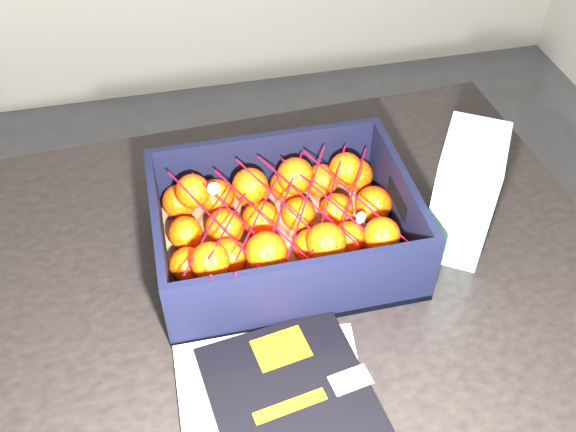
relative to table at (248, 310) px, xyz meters
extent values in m
cube|color=black|center=(0.00, 0.00, 0.08)|extent=(1.24, 0.86, 0.04)
cylinder|color=black|center=(0.55, 0.35, -0.30)|extent=(0.06, 0.06, 0.71)
cube|color=#B4B4B0|center=(0.01, -0.26, 0.10)|extent=(0.24, 0.30, 0.01)
cube|color=#B4B4B0|center=(-0.02, -0.26, 0.11)|extent=(0.21, 0.28, 0.01)
cube|color=black|center=(0.02, -0.26, 0.11)|extent=(0.24, 0.30, 0.01)
cube|color=#D75C0B|center=(0.02, -0.16, 0.12)|extent=(0.08, 0.07, 0.00)
cube|color=white|center=(0.10, -0.23, 0.12)|extent=(0.06, 0.04, 0.00)
cube|color=#D75C0B|center=(0.02, -0.25, 0.12)|extent=(0.10, 0.03, 0.00)
cube|color=brown|center=(0.07, 0.03, 0.10)|extent=(0.40, 0.30, 0.01)
cube|color=black|center=(0.07, 0.18, 0.16)|extent=(0.40, 0.01, 0.13)
cube|color=black|center=(0.07, -0.11, 0.16)|extent=(0.40, 0.01, 0.13)
cube|color=black|center=(-0.12, 0.03, 0.16)|extent=(0.01, 0.27, 0.13)
cube|color=black|center=(0.26, 0.03, 0.16)|extent=(0.01, 0.27, 0.13)
sphere|color=#FF3B05|center=(-0.09, -0.07, 0.14)|extent=(0.06, 0.06, 0.06)
sphere|color=#FF3B05|center=(-0.09, 0.00, 0.14)|extent=(0.06, 0.06, 0.06)
sphere|color=#FF3B05|center=(-0.08, 0.07, 0.14)|extent=(0.05, 0.05, 0.05)
sphere|color=#FF3B05|center=(-0.09, 0.14, 0.14)|extent=(0.06, 0.06, 0.06)
sphere|color=#FF3B05|center=(-0.02, -0.08, 0.14)|extent=(0.06, 0.06, 0.06)
sphere|color=#FF3B05|center=(-0.03, 0.00, 0.14)|extent=(0.06, 0.06, 0.06)
sphere|color=#FF3B05|center=(-0.02, 0.07, 0.14)|extent=(0.06, 0.06, 0.06)
sphere|color=#FF3B05|center=(-0.02, 0.14, 0.14)|extent=(0.06, 0.06, 0.06)
sphere|color=#FF3B05|center=(0.04, -0.07, 0.14)|extent=(0.06, 0.06, 0.06)
sphere|color=#FF3B05|center=(0.04, -0.01, 0.14)|extent=(0.06, 0.06, 0.06)
sphere|color=#FF3B05|center=(0.04, 0.07, 0.14)|extent=(0.06, 0.06, 0.06)
sphere|color=#FF3B05|center=(0.04, 0.14, 0.14)|extent=(0.06, 0.06, 0.06)
sphere|color=#FF3B05|center=(0.10, -0.07, 0.14)|extent=(0.06, 0.06, 0.06)
sphere|color=#FF3B05|center=(0.11, -0.01, 0.14)|extent=(0.06, 0.06, 0.06)
sphere|color=#FF3B05|center=(0.10, 0.07, 0.14)|extent=(0.06, 0.06, 0.06)
sphere|color=#FF3B05|center=(0.10, 0.14, 0.14)|extent=(0.06, 0.06, 0.06)
sphere|color=#FF3B05|center=(0.17, -0.07, 0.14)|extent=(0.06, 0.06, 0.06)
sphere|color=#FF3B05|center=(0.17, 0.00, 0.14)|extent=(0.06, 0.06, 0.06)
sphere|color=#FF3B05|center=(0.17, 0.07, 0.14)|extent=(0.06, 0.06, 0.06)
sphere|color=#FF3B05|center=(0.16, 0.14, 0.14)|extent=(0.06, 0.06, 0.06)
sphere|color=#FF3B05|center=(0.23, -0.07, 0.14)|extent=(0.06, 0.06, 0.06)
sphere|color=#FF3B05|center=(0.22, -0.01, 0.14)|extent=(0.06, 0.06, 0.06)
sphere|color=#FF3B05|center=(0.23, 0.06, 0.14)|extent=(0.06, 0.06, 0.06)
sphere|color=#FF3B05|center=(0.22, 0.14, 0.14)|extent=(0.06, 0.06, 0.06)
sphere|color=#FF3B05|center=(-0.06, -0.04, 0.19)|extent=(0.06, 0.06, 0.06)
sphere|color=#FF3B05|center=(-0.06, 0.11, 0.19)|extent=(0.06, 0.06, 0.06)
sphere|color=#FF3B05|center=(0.03, -0.04, 0.19)|extent=(0.06, 0.06, 0.06)
sphere|color=#FF3B05|center=(0.03, 0.11, 0.19)|extent=(0.06, 0.06, 0.06)
sphere|color=#FF3B05|center=(0.12, -0.04, 0.19)|extent=(0.06, 0.06, 0.06)
sphere|color=#FF3B05|center=(0.11, 0.11, 0.19)|extent=(0.06, 0.06, 0.06)
sphere|color=#FF3B05|center=(0.20, -0.05, 0.19)|extent=(0.06, 0.06, 0.06)
sphere|color=#FF3B05|center=(0.19, 0.11, 0.19)|extent=(0.06, 0.06, 0.06)
cylinder|color=red|center=(-0.04, 0.03, 0.21)|extent=(0.11, 0.21, 0.03)
cylinder|color=red|center=(0.00, 0.03, 0.20)|extent=(0.11, 0.21, 0.02)
cylinder|color=red|center=(0.03, 0.02, 0.20)|extent=(0.11, 0.21, 0.03)
cylinder|color=red|center=(0.07, 0.03, 0.21)|extent=(0.11, 0.21, 0.03)
cylinder|color=red|center=(0.11, 0.04, 0.20)|extent=(0.11, 0.21, 0.02)
cylinder|color=red|center=(0.14, 0.03, 0.20)|extent=(0.11, 0.21, 0.02)
cylinder|color=red|center=(0.18, 0.03, 0.21)|extent=(0.11, 0.21, 0.03)
cylinder|color=red|center=(-0.04, 0.03, 0.20)|extent=(0.11, 0.21, 0.02)
cylinder|color=red|center=(0.00, 0.04, 0.20)|extent=(0.11, 0.21, 0.03)
cylinder|color=red|center=(0.03, 0.03, 0.21)|extent=(0.11, 0.21, 0.03)
cylinder|color=red|center=(0.07, 0.04, 0.20)|extent=(0.11, 0.21, 0.02)
cylinder|color=red|center=(0.11, 0.03, 0.21)|extent=(0.11, 0.21, 0.03)
cylinder|color=red|center=(0.14, 0.03, 0.20)|extent=(0.11, 0.21, 0.02)
cylinder|color=red|center=(0.18, 0.04, 0.20)|extent=(0.11, 0.21, 0.00)
cylinder|color=red|center=(-0.06, -0.10, 0.20)|extent=(0.00, 0.03, 0.09)
cylinder|color=red|center=(-0.03, -0.10, 0.20)|extent=(0.01, 0.04, 0.08)
cube|color=silver|center=(0.35, 0.00, 0.20)|extent=(0.15, 0.16, 0.20)
camera|label=1|loc=(-0.08, -0.67, 0.89)|focal=40.64mm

